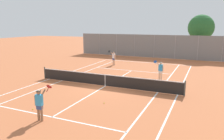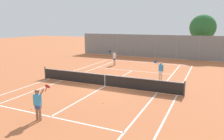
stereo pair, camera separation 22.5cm
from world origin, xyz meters
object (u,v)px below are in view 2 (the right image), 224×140
(player_far_right, at_px, (161,70))
(loose_tennis_ball_1, at_px, (32,109))
(tennis_net, at_px, (105,80))
(tree_behind_left, at_px, (203,28))
(loose_tennis_ball_0, at_px, (160,66))
(loose_tennis_ball_3, at_px, (129,63))
(player_far_left, at_px, (114,57))
(player_near_side, at_px, (38,103))
(loose_tennis_ball_2, at_px, (103,103))

(player_far_right, xyz_separation_m, loose_tennis_ball_1, (-5.21, -9.69, -0.89))
(loose_tennis_ball_1, bearing_deg, tennis_net, 74.58)
(loose_tennis_ball_1, xyz_separation_m, tree_behind_left, (7.70, 25.56, 4.17))
(loose_tennis_ball_0, relative_size, tree_behind_left, 0.01)
(loose_tennis_ball_3, bearing_deg, loose_tennis_ball_0, -9.61)
(player_far_right, xyz_separation_m, loose_tennis_ball_0, (-1.39, 6.43, -0.89))
(player_far_left, relative_size, loose_tennis_ball_1, 26.88)
(player_near_side, distance_m, player_far_left, 15.79)
(player_far_right, height_order, loose_tennis_ball_2, player_far_right)
(player_near_side, height_order, player_far_right, same)
(tennis_net, xyz_separation_m, player_far_right, (3.55, 3.66, 0.42))
(player_far_left, distance_m, player_far_right, 8.18)
(player_far_left, height_order, loose_tennis_ball_2, player_far_left)
(player_far_left, distance_m, loose_tennis_ball_0, 5.44)
(loose_tennis_ball_0, relative_size, loose_tennis_ball_3, 1.00)
(loose_tennis_ball_3, bearing_deg, player_far_right, -52.46)
(player_far_left, height_order, tree_behind_left, tree_behind_left)
(player_near_side, bearing_deg, player_far_right, 70.33)
(player_far_left, distance_m, loose_tennis_ball_3, 2.61)
(loose_tennis_ball_1, bearing_deg, loose_tennis_ball_3, 90.90)
(loose_tennis_ball_2, bearing_deg, player_far_left, 110.87)
(player_far_right, height_order, tree_behind_left, tree_behind_left)
(player_far_left, xyz_separation_m, loose_tennis_ball_1, (1.33, -14.60, -0.89))
(player_far_left, height_order, loose_tennis_ball_0, player_far_left)
(loose_tennis_ball_2, height_order, loose_tennis_ball_3, same)
(player_far_left, height_order, loose_tennis_ball_1, player_far_left)
(player_far_left, xyz_separation_m, tree_behind_left, (9.03, 10.96, 3.27))
(loose_tennis_ball_1, bearing_deg, player_far_right, 61.74)
(player_near_side, xyz_separation_m, loose_tennis_ball_2, (1.86, 3.48, -0.89))
(tennis_net, xyz_separation_m, loose_tennis_ball_3, (-1.93, 10.78, -0.48))
(tennis_net, bearing_deg, player_far_left, 109.26)
(tree_behind_left, bearing_deg, loose_tennis_ball_1, -106.76)
(player_near_side, height_order, loose_tennis_ball_1, player_near_side)
(loose_tennis_ball_0, height_order, loose_tennis_ball_1, same)
(loose_tennis_ball_0, bearing_deg, tennis_net, -102.06)
(loose_tennis_ball_2, bearing_deg, tree_behind_left, 79.11)
(player_near_side, distance_m, loose_tennis_ball_3, 17.86)
(player_far_left, bearing_deg, loose_tennis_ball_0, 16.43)
(loose_tennis_ball_1, relative_size, loose_tennis_ball_2, 1.00)
(player_near_side, relative_size, loose_tennis_ball_3, 26.88)
(loose_tennis_ball_3, bearing_deg, player_far_left, -115.77)
(player_far_left, relative_size, loose_tennis_ball_3, 26.88)
(tennis_net, relative_size, player_far_right, 6.76)
(loose_tennis_ball_0, bearing_deg, loose_tennis_ball_3, 170.39)
(player_near_side, relative_size, loose_tennis_ball_2, 26.88)
(tennis_net, bearing_deg, tree_behind_left, 72.83)
(tree_behind_left, bearing_deg, loose_tennis_ball_2, -100.89)
(player_far_left, bearing_deg, loose_tennis_ball_1, -84.79)
(tennis_net, height_order, player_far_left, player_far_left)
(loose_tennis_ball_3, bearing_deg, tree_behind_left, 47.69)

